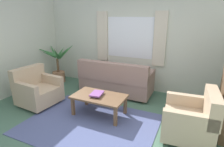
# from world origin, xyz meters

# --- Properties ---
(ground_plane) EXTENTS (6.24, 6.24, 0.00)m
(ground_plane) POSITION_xyz_m (0.00, 0.00, 0.00)
(ground_plane) COLOR #476B56
(wall_back) EXTENTS (5.32, 0.12, 2.60)m
(wall_back) POSITION_xyz_m (0.00, 2.26, 1.30)
(wall_back) COLOR beige
(wall_back) RESTS_ON ground_plane
(window_with_curtains) EXTENTS (1.98, 0.07, 1.40)m
(window_with_curtains) POSITION_xyz_m (0.00, 2.18, 1.45)
(window_with_curtains) COLOR white
(area_rug) EXTENTS (2.51, 1.88, 0.01)m
(area_rug) POSITION_xyz_m (0.00, 0.00, 0.01)
(area_rug) COLOR #4C5684
(area_rug) RESTS_ON ground_plane
(couch) EXTENTS (1.90, 0.82, 0.92)m
(couch) POSITION_xyz_m (-0.15, 1.58, 0.37)
(couch) COLOR gray
(couch) RESTS_ON ground_plane
(armchair_left) EXTENTS (0.89, 0.91, 0.88)m
(armchair_left) POSITION_xyz_m (-1.60, 0.26, 0.35)
(armchair_left) COLOR tan
(armchair_left) RESTS_ON ground_plane
(armchair_right) EXTENTS (0.88, 0.90, 0.88)m
(armchair_right) POSITION_xyz_m (1.80, 0.39, 0.35)
(armchair_right) COLOR tan
(armchair_right) RESTS_ON ground_plane
(coffee_table) EXTENTS (1.10, 0.64, 0.44)m
(coffee_table) POSITION_xyz_m (-0.01, 0.41, 0.38)
(coffee_table) COLOR brown
(coffee_table) RESTS_ON ground_plane
(book_stack_on_table) EXTENTS (0.27, 0.35, 0.06)m
(book_stack_on_table) POSITION_xyz_m (-0.06, 0.41, 0.47)
(book_stack_on_table) COLOR #335199
(book_stack_on_table) RESTS_ON coffee_table
(potted_plant) EXTENTS (1.17, 1.01, 1.24)m
(potted_plant) POSITION_xyz_m (-2.16, 1.67, 0.53)
(potted_plant) COLOR #9E6B4C
(potted_plant) RESTS_ON ground_plane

